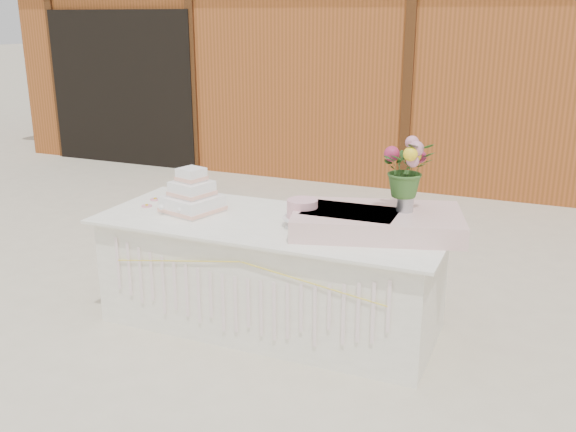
# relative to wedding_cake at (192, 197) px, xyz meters

# --- Properties ---
(ground) EXTENTS (80.00, 80.00, 0.00)m
(ground) POSITION_rel_wedding_cake_xyz_m (0.60, 0.02, -0.88)
(ground) COLOR beige
(ground) RESTS_ON ground
(barn) EXTENTS (12.60, 4.60, 3.30)m
(barn) POSITION_rel_wedding_cake_xyz_m (0.59, 6.01, 0.80)
(barn) COLOR #9B4D20
(barn) RESTS_ON ground
(cake_table) EXTENTS (2.40, 1.00, 0.77)m
(cake_table) POSITION_rel_wedding_cake_xyz_m (0.60, 0.01, -0.49)
(cake_table) COLOR white
(cake_table) RESTS_ON ground
(wedding_cake) EXTENTS (0.43, 0.43, 0.32)m
(wedding_cake) POSITION_rel_wedding_cake_xyz_m (0.00, 0.00, 0.00)
(wedding_cake) COLOR white
(wedding_cake) RESTS_ON cake_table
(pink_cake_stand) EXTENTS (0.26, 0.26, 0.19)m
(pink_cake_stand) POSITION_rel_wedding_cake_xyz_m (0.84, -0.01, -0.00)
(pink_cake_stand) COLOR white
(pink_cake_stand) RESTS_ON cake_table
(satin_runner) EXTENTS (1.20, 0.89, 0.14)m
(satin_runner) POSITION_rel_wedding_cake_xyz_m (1.32, 0.08, -0.04)
(satin_runner) COLOR beige
(satin_runner) RESTS_ON cake_table
(flower_vase) EXTENTS (0.11, 0.11, 0.15)m
(flower_vase) POSITION_rel_wedding_cake_xyz_m (1.48, 0.16, 0.10)
(flower_vase) COLOR #B0AFB4
(flower_vase) RESTS_ON satin_runner
(bouquet) EXTENTS (0.42, 0.40, 0.36)m
(bouquet) POSITION_rel_wedding_cake_xyz_m (1.48, 0.16, 0.36)
(bouquet) COLOR #376327
(bouquet) RESTS_ON flower_vase
(loose_flowers) EXTENTS (0.23, 0.40, 0.02)m
(loose_flowers) POSITION_rel_wedding_cake_xyz_m (-0.36, 0.17, -0.10)
(loose_flowers) COLOR pink
(loose_flowers) RESTS_ON cake_table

